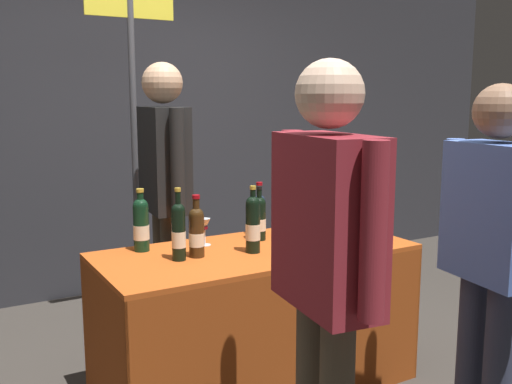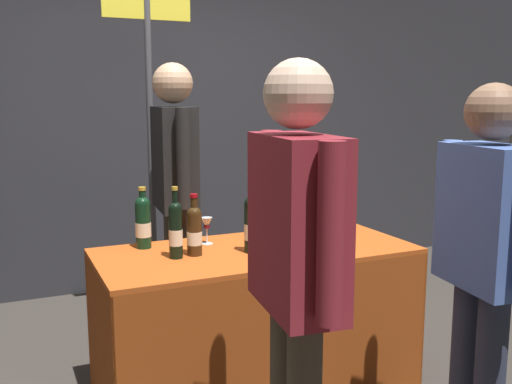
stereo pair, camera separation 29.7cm
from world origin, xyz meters
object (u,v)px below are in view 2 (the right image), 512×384
(featured_wine_bottle, at_px, (251,224))
(display_bottle_0, at_px, (175,229))
(wine_glass_near_vendor, at_px, (207,225))
(vendor_presenter, at_px, (175,178))
(tasting_table, at_px, (256,292))
(taster_foreground_right, at_px, (485,248))
(booth_signpost, at_px, (150,123))

(featured_wine_bottle, height_order, display_bottle_0, display_bottle_0)
(display_bottle_0, bearing_deg, wine_glass_near_vendor, 40.42)
(featured_wine_bottle, height_order, vendor_presenter, vendor_presenter)
(featured_wine_bottle, height_order, wine_glass_near_vendor, featured_wine_bottle)
(tasting_table, relative_size, featured_wine_bottle, 4.78)
(taster_foreground_right, bearing_deg, booth_signpost, 28.43)
(featured_wine_bottle, bearing_deg, wine_glass_near_vendor, 120.94)
(wine_glass_near_vendor, bearing_deg, booth_signpost, 93.05)
(tasting_table, xyz_separation_m, booth_signpost, (-0.25, 1.17, 0.85))
(featured_wine_bottle, bearing_deg, tasting_table, 47.58)
(wine_glass_near_vendor, bearing_deg, vendor_presenter, 93.00)
(featured_wine_bottle, distance_m, wine_glass_near_vendor, 0.30)
(display_bottle_0, relative_size, vendor_presenter, 0.20)
(tasting_table, xyz_separation_m, taster_foreground_right, (0.54, -1.02, 0.43))
(taster_foreground_right, relative_size, booth_signpost, 0.72)
(wine_glass_near_vendor, bearing_deg, taster_foreground_right, -58.57)
(display_bottle_0, xyz_separation_m, booth_signpost, (0.18, 1.16, 0.46))
(display_bottle_0, height_order, booth_signpost, booth_signpost)
(vendor_presenter, bearing_deg, featured_wine_bottle, 18.50)
(featured_wine_bottle, height_order, booth_signpost, booth_signpost)
(featured_wine_bottle, distance_m, display_bottle_0, 0.39)
(featured_wine_bottle, xyz_separation_m, vendor_presenter, (-0.18, 0.75, 0.15))
(tasting_table, bearing_deg, taster_foreground_right, -61.97)
(display_bottle_0, distance_m, taster_foreground_right, 1.41)
(tasting_table, relative_size, vendor_presenter, 0.94)
(tasting_table, bearing_deg, featured_wine_bottle, -132.42)
(tasting_table, distance_m, booth_signpost, 1.46)
(tasting_table, bearing_deg, vendor_presenter, 108.04)
(wine_glass_near_vendor, distance_m, booth_signpost, 1.09)
(taster_foreground_right, bearing_deg, tasting_table, 36.48)
(booth_signpost, bearing_deg, display_bottle_0, -98.71)
(display_bottle_0, relative_size, booth_signpost, 0.16)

